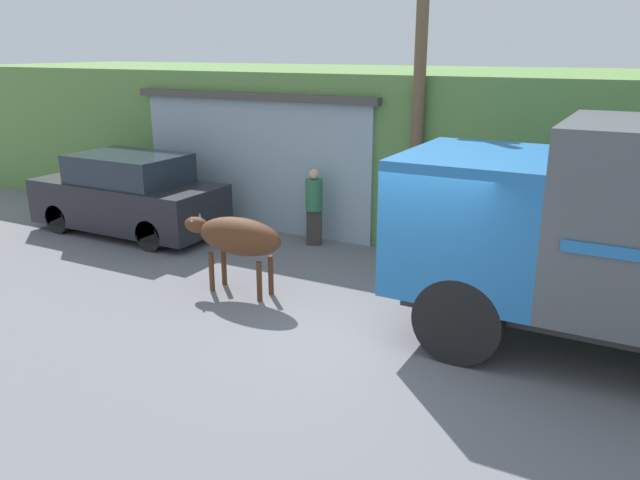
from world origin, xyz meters
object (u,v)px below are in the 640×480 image
Objects in this scene: parked_suv at (128,196)px; pedestrian_on_hill at (314,204)px; utility_pole at (418,102)px; brown_cow at (237,237)px.

pedestrian_on_hill is at bearing 15.57° from parked_suv.
parked_suv is 6.71m from utility_pole.
brown_cow is 1.19× the size of pedestrian_on_hill.
brown_cow is at bearing -119.20° from utility_pole.
pedestrian_on_hill is 0.28× the size of utility_pole.
brown_cow is at bearing 72.44° from pedestrian_on_hill.
parked_suv is 4.26m from pedestrian_on_hill.
utility_pole reaches higher than brown_cow.
utility_pole reaches higher than parked_suv.
parked_suv reaches higher than pedestrian_on_hill.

